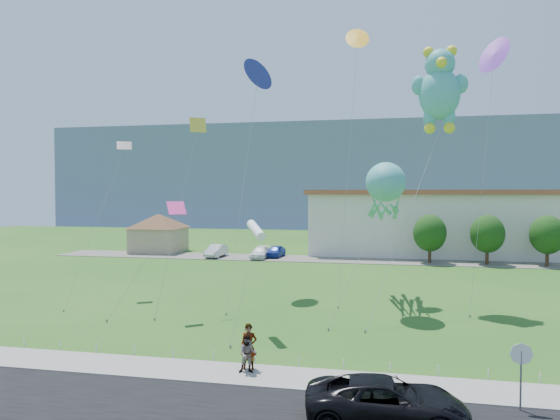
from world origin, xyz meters
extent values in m
plane|color=#205518|center=(0.00, 0.00, 0.00)|extent=(160.00, 160.00, 0.00)
cube|color=gray|center=(0.00, -2.75, 0.05)|extent=(80.00, 2.50, 0.10)
cube|color=#59544C|center=(0.00, 35.00, 0.03)|extent=(70.00, 6.00, 0.06)
cube|color=slate|center=(0.00, 120.00, 12.50)|extent=(160.00, 50.00, 25.00)
cube|color=tan|center=(-24.00, 38.00, 1.60)|extent=(6.00, 6.00, 3.20)
pyramid|color=brown|center=(-24.00, 38.00, 4.10)|extent=(9.20, 9.20, 1.80)
cube|color=beige|center=(26.00, 44.00, 3.80)|extent=(60.00, 14.00, 7.60)
cube|color=#974B31|center=(26.00, 44.00, 7.90)|extent=(61.00, 15.00, 0.60)
cylinder|color=slate|center=(9.50, -4.20, 1.10)|extent=(0.07, 0.07, 2.20)
cylinder|color=red|center=(9.50, -4.20, 2.10)|extent=(0.76, 0.04, 0.76)
cylinder|color=white|center=(9.50, -4.22, 2.10)|extent=(0.80, 0.02, 0.80)
cylinder|color=white|center=(-13.00, -1.30, 0.25)|extent=(0.05, 0.05, 0.50)
cylinder|color=white|center=(-11.00, -1.30, 0.25)|extent=(0.05, 0.05, 0.50)
cylinder|color=white|center=(-9.00, -1.30, 0.25)|extent=(0.05, 0.05, 0.50)
cylinder|color=white|center=(-7.00, -1.30, 0.25)|extent=(0.05, 0.05, 0.50)
cylinder|color=white|center=(-5.00, -1.30, 0.25)|extent=(0.05, 0.05, 0.50)
cylinder|color=white|center=(-3.00, -1.30, 0.25)|extent=(0.05, 0.05, 0.50)
cylinder|color=white|center=(-1.00, -1.30, 0.25)|extent=(0.05, 0.05, 0.50)
cylinder|color=white|center=(1.00, -1.30, 0.25)|extent=(0.05, 0.05, 0.50)
cylinder|color=white|center=(3.00, -1.30, 0.25)|extent=(0.05, 0.05, 0.50)
cylinder|color=white|center=(5.00, -1.30, 0.25)|extent=(0.05, 0.05, 0.50)
cylinder|color=white|center=(7.00, -1.30, 0.25)|extent=(0.05, 0.05, 0.50)
cylinder|color=white|center=(9.00, -1.30, 0.25)|extent=(0.05, 0.05, 0.50)
cylinder|color=white|center=(11.00, -1.30, 0.25)|extent=(0.05, 0.05, 0.50)
cylinder|color=#3F2B19|center=(10.00, 34.00, 1.10)|extent=(0.36, 0.36, 2.20)
ellipsoid|color=#14380F|center=(10.00, 34.00, 3.40)|extent=(3.60, 3.60, 4.14)
cylinder|color=#3F2B19|center=(16.00, 34.00, 1.10)|extent=(0.36, 0.36, 2.20)
ellipsoid|color=#14380F|center=(16.00, 34.00, 3.40)|extent=(3.60, 3.60, 4.14)
cylinder|color=#3F2B19|center=(22.00, 34.00, 1.10)|extent=(0.36, 0.36, 2.20)
ellipsoid|color=#14380F|center=(22.00, 34.00, 3.40)|extent=(3.60, 3.60, 4.14)
imported|color=black|center=(4.77, -6.18, 0.82)|extent=(5.59, 2.84, 1.51)
imported|color=gray|center=(-1.08, -2.18, 1.10)|extent=(0.78, 0.56, 2.00)
imported|color=gray|center=(-1.01, -2.61, 0.92)|extent=(0.91, 0.78, 1.64)
imported|color=silver|center=(-14.85, 34.35, 0.80)|extent=(1.78, 4.56, 1.48)
imported|color=white|center=(-9.33, 34.22, 0.72)|extent=(1.85, 4.55, 1.32)
imported|color=#1B3599|center=(-7.78, 35.69, 0.76)|extent=(2.08, 4.27, 1.40)
ellipsoid|color=teal|center=(4.89, 9.76, 8.53)|extent=(2.55, 3.32, 2.55)
sphere|color=white|center=(4.44, 8.76, 8.81)|extent=(0.40, 0.40, 0.40)
sphere|color=white|center=(5.35, 8.76, 8.81)|extent=(0.40, 0.40, 0.40)
cylinder|color=slate|center=(1.72, 4.87, 0.08)|extent=(0.10, 0.10, 0.16)
cylinder|color=gray|center=(3.31, 6.81, 3.95)|extent=(3.21, 3.93, 7.59)
ellipsoid|color=teal|center=(8.52, 12.99, 14.65)|extent=(2.80, 2.38, 3.49)
sphere|color=teal|center=(8.52, 12.99, 16.69)|extent=(2.04, 2.04, 2.04)
sphere|color=yellow|center=(7.77, 12.99, 17.55)|extent=(0.75, 0.75, 0.75)
sphere|color=yellow|center=(9.28, 12.99, 17.55)|extent=(0.75, 0.75, 0.75)
sphere|color=yellow|center=(8.52, 12.13, 16.59)|extent=(0.75, 0.75, 0.75)
ellipsoid|color=teal|center=(7.13, 12.99, 15.29)|extent=(0.97, 0.69, 1.35)
ellipsoid|color=teal|center=(9.92, 12.99, 15.29)|extent=(0.97, 0.69, 1.35)
ellipsoid|color=teal|center=(7.88, 12.99, 13.04)|extent=(0.86, 0.75, 1.40)
ellipsoid|color=teal|center=(9.17, 12.99, 13.04)|extent=(0.86, 0.75, 1.40)
sphere|color=yellow|center=(7.88, 12.78, 12.28)|extent=(0.75, 0.75, 0.75)
sphere|color=yellow|center=(9.17, 12.78, 12.28)|extent=(0.75, 0.75, 0.75)
cylinder|color=slate|center=(3.77, 4.88, 0.08)|extent=(0.10, 0.10, 0.16)
cylinder|color=gray|center=(6.15, 8.94, 6.11)|extent=(4.78, 8.14, 11.92)
cylinder|color=white|center=(-2.18, 3.56, 5.77)|extent=(0.50, 2.25, 0.87)
cylinder|color=slate|center=(-2.83, 0.79, 0.08)|extent=(0.10, 0.10, 0.16)
cylinder|color=gray|center=(-2.50, 2.17, 2.87)|extent=(0.68, 2.80, 5.42)
cone|color=purple|center=(12.36, 14.56, 17.59)|extent=(1.80, 1.33, 1.33)
cylinder|color=slate|center=(10.13, 9.69, 0.08)|extent=(0.10, 0.10, 0.16)
cylinder|color=gray|center=(11.25, 12.12, 8.77)|extent=(2.26, 4.90, 17.24)
cube|color=black|center=(-14.82, 12.32, 11.47)|extent=(1.29, 1.29, 0.86)
cylinder|color=slate|center=(-15.81, 5.95, 0.08)|extent=(0.10, 0.10, 0.16)
cylinder|color=gray|center=(-15.32, 9.14, 5.72)|extent=(1.02, 6.39, 11.12)
cone|color=#FCAD1C|center=(2.76, 15.84, 19.71)|extent=(1.80, 1.33, 1.33)
cylinder|color=slate|center=(1.80, 10.53, 0.08)|extent=(0.10, 0.10, 0.16)
cylinder|color=gray|center=(2.28, 13.18, 9.84)|extent=(0.99, 5.34, 19.36)
cube|color=yellow|center=(-7.62, 9.11, 12.44)|extent=(1.29, 1.29, 0.86)
cylinder|color=slate|center=(-8.99, 5.10, 0.08)|extent=(0.10, 0.10, 0.16)
cylinder|color=gray|center=(-8.30, 7.11, 6.20)|extent=(1.40, 4.04, 12.09)
cone|color=#2722C6|center=(-5.07, 15.87, 17.32)|extent=(1.80, 1.33, 1.33)
cylinder|color=slate|center=(-5.07, 7.23, 0.08)|extent=(0.10, 0.10, 0.16)
cylinder|color=gray|center=(-5.07, 11.55, 8.64)|extent=(0.03, 8.66, 16.97)
cube|color=#F93792|center=(-7.93, 6.08, 6.89)|extent=(1.29, 1.29, 0.86)
cylinder|color=slate|center=(-11.68, 4.19, 0.08)|extent=(0.10, 0.10, 0.16)
cylinder|color=gray|center=(-9.80, 5.13, 3.43)|extent=(3.78, 1.92, 6.54)
camera|label=1|loc=(4.49, -23.13, 7.85)|focal=32.00mm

